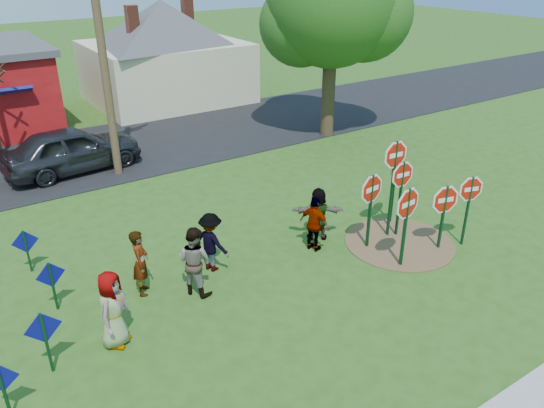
{
  "coord_description": "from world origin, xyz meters",
  "views": [
    {
      "loc": [
        -6.15,
        -10.22,
        7.86
      ],
      "look_at": [
        1.34,
        1.04,
        1.31
      ],
      "focal_mm": 35.0,
      "sensor_mm": 36.0,
      "label": 1
    }
  ],
  "objects": [
    {
      "name": "person_e",
      "position": [
        2.17,
        0.12,
        0.82
      ],
      "size": [
        0.7,
        1.04,
        1.64
      ],
      "primitive_type": "imported",
      "rotation": [
        0.0,
        0.0,
        1.91
      ],
      "color": "#533563",
      "rests_on": "ground"
    },
    {
      "name": "stop_sign_d",
      "position": [
        5.24,
        0.12,
        1.64
      ],
      "size": [
        0.89,
        0.34,
        2.29
      ],
      "rotation": [
        0.0,
        0.0,
        0.35
      ],
      "color": "#103B1E",
      "rests_on": "ground"
    },
    {
      "name": "ground",
      "position": [
        0.0,
        0.0,
        0.0
      ],
      "size": [
        120.0,
        120.0,
        0.0
      ],
      "primitive_type": "plane",
      "color": "#285217",
      "rests_on": "ground"
    },
    {
      "name": "stop_sign_a",
      "position": [
        3.64,
        -1.87,
        1.68
      ],
      "size": [
        1.17,
        0.12,
        2.47
      ],
      "rotation": [
        0.0,
        0.0,
        0.09
      ],
      "color": "#103B1E",
      "rests_on": "ground"
    },
    {
      "name": "blue_diamond_b",
      "position": [
        -5.3,
        -0.77,
        0.91
      ],
      "size": [
        0.73,
        0.07,
        1.46
      ],
      "rotation": [
        0.0,
        0.0,
        0.02
      ],
      "color": "#103B1E",
      "rests_on": "ground"
    },
    {
      "name": "person_a",
      "position": [
        -3.89,
        -0.68,
        0.91
      ],
      "size": [
        1.03,
        1.04,
        1.81
      ],
      "primitive_type": "imported",
      "rotation": [
        0.0,
        0.0,
        0.81
      ],
      "color": "#415281",
      "rests_on": "ground"
    },
    {
      "name": "leafy_tree",
      "position": [
        9.17,
        8.03,
        5.57
      ],
      "size": [
        6.09,
        5.56,
        8.66
      ],
      "color": "#382819",
      "rests_on": "ground"
    },
    {
      "name": "dirt_patch",
      "position": [
        4.5,
        -1.0,
        0.01
      ],
      "size": [
        3.2,
        3.2,
        0.03
      ],
      "primitive_type": "cylinder",
      "color": "brown",
      "rests_on": "ground"
    },
    {
      "name": "stop_sign_c",
      "position": [
        4.77,
        -0.59,
        1.75
      ],
      "size": [
        1.06,
        0.07,
        2.51
      ],
      "rotation": [
        0.0,
        0.0,
        -0.05
      ],
      "color": "#103B1E",
      "rests_on": "ground"
    },
    {
      "name": "road",
      "position": [
        0.0,
        11.5,
        0.02
      ],
      "size": [
        120.0,
        7.5,
        0.04
      ],
      "primitive_type": "cube",
      "color": "black",
      "rests_on": "ground"
    },
    {
      "name": "stop_sign_g",
      "position": [
        3.56,
        -0.61,
        1.65
      ],
      "size": [
        1.13,
        0.14,
        2.41
      ],
      "rotation": [
        0.0,
        0.0,
        0.1
      ],
      "color": "#103B1E",
      "rests_on": "ground"
    },
    {
      "name": "stop_sign_f",
      "position": [
        5.98,
        -2.05,
        1.62
      ],
      "size": [
        0.95,
        0.33,
        2.28
      ],
      "rotation": [
        0.0,
        0.0,
        -0.32
      ],
      "color": "#103B1E",
      "rests_on": "ground"
    },
    {
      "name": "person_c",
      "position": [
        -1.58,
        0.11,
        0.92
      ],
      "size": [
        1.04,
        1.11,
        1.83
      ],
      "primitive_type": "imported",
      "rotation": [
        0.0,
        0.0,
        2.07
      ],
      "color": "brown",
      "rests_on": "ground"
    },
    {
      "name": "blue_diamond_d",
      "position": [
        -4.86,
        3.43,
        0.77
      ],
      "size": [
        0.68,
        0.06,
        1.25
      ],
      "rotation": [
        0.0,
        0.0,
        -0.02
      ],
      "color": "#103B1E",
      "rests_on": "ground"
    },
    {
      "name": "person_d",
      "position": [
        -0.74,
        0.83,
        0.83
      ],
      "size": [
        0.98,
        1.23,
        1.66
      ],
      "primitive_type": "imported",
      "rotation": [
        0.0,
        0.0,
        1.96
      ],
      "color": "#2F2F34",
      "rests_on": "ground"
    },
    {
      "name": "stop_sign_b",
      "position": [
        4.53,
        -0.46,
        2.3
      ],
      "size": [
        1.1,
        0.08,
        3.15
      ],
      "rotation": [
        0.0,
        0.0,
        -0.05
      ],
      "color": "#103B1E",
      "rests_on": "ground"
    },
    {
      "name": "person_f",
      "position": [
        2.67,
        0.59,
        0.81
      ],
      "size": [
        1.53,
        1.23,
        1.63
      ],
      "primitive_type": "imported",
      "rotation": [
        0.0,
        0.0,
        2.57
      ],
      "color": "#1D4D34",
      "rests_on": "ground"
    },
    {
      "name": "person_b",
      "position": [
        -2.69,
        0.83,
        0.88
      ],
      "size": [
        0.66,
        0.76,
        1.75
      ],
      "primitive_type": "imported",
      "rotation": [
        0.0,
        0.0,
        1.12
      ],
      "color": "#2A7C74",
      "rests_on": "ground"
    },
    {
      "name": "stop_sign_e",
      "position": [
        5.23,
        -1.82,
        1.41
      ],
      "size": [
        1.09,
        0.3,
        2.12
      ],
      "rotation": [
        0.0,
        0.0,
        -0.26
      ],
      "color": "#103B1E",
      "rests_on": "ground"
    },
    {
      "name": "suv",
      "position": [
        -1.91,
        9.99,
        0.91
      ],
      "size": [
        5.28,
        2.54,
        1.74
      ],
      "primitive_type": "imported",
      "rotation": [
        0.0,
        0.0,
        1.67
      ],
      "color": "#323237",
      "rests_on": "road"
    },
    {
      "name": "blue_diamond_a",
      "position": [
        -6.23,
        -1.59,
        0.79
      ],
      "size": [
        0.62,
        0.21,
        1.28
      ],
      "rotation": [
        0.0,
        0.0,
        -0.3
      ],
      "color": "#103B1E",
      "rests_on": "ground"
    },
    {
      "name": "cream_house",
      "position": [
        5.5,
        18.0,
        2.92
      ],
      "size": [
        9.4,
        9.4,
        6.5
      ],
      "color": "beige",
      "rests_on": "ground"
    },
    {
      "name": "blue_diamond_c",
      "position": [
        -4.69,
        1.32,
        0.81
      ],
      "size": [
        0.68,
        0.08,
        1.32
      ],
      "rotation": [
        0.0,
        0.0,
        0.09
      ],
      "color": "#103B1E",
      "rests_on": "ground"
    },
    {
      "name": "utility_pole",
      "position": [
        -0.6,
        8.81,
        5.05
      ],
      "size": [
        2.28,
        0.81,
        9.59
      ],
      "rotation": [
        0.0,
        0.0,
        0.3
      ],
      "color": "#4C3823",
      "rests_on": "ground"
    }
  ]
}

